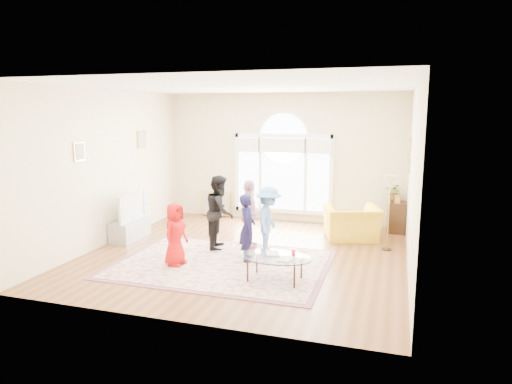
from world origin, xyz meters
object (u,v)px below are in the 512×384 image
(armchair, at_px, (352,223))
(area_rug, at_px, (222,264))
(tv_console, at_px, (130,229))
(coffee_table, at_px, (275,257))
(television, at_px, (129,207))

(armchair, bearing_deg, area_rug, 30.80)
(tv_console, relative_size, coffee_table, 0.79)
(tv_console, bearing_deg, armchair, 16.76)
(area_rug, bearing_deg, television, 158.45)
(armchair, bearing_deg, television, -1.31)
(area_rug, xyz_separation_m, armchair, (2.08, 2.39, 0.36))
(area_rug, height_order, coffee_table, coffee_table)
(tv_console, bearing_deg, area_rug, -21.49)
(area_rug, bearing_deg, tv_console, 158.51)
(area_rug, bearing_deg, armchair, 48.90)
(coffee_table, bearing_deg, tv_console, 160.17)
(area_rug, relative_size, armchair, 3.20)
(area_rug, xyz_separation_m, coffee_table, (1.13, -0.50, 0.39))
(area_rug, relative_size, tv_console, 3.60)
(tv_console, xyz_separation_m, television, (0.01, -0.00, 0.51))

